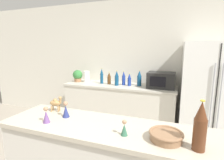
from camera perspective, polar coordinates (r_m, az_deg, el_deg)
The scene contains 18 objects.
wall_back at distance 3.59m, azimuth 8.80°, elevation 4.96°, with size 8.00×0.06×2.55m.
back_counter at distance 3.53m, azimuth 2.25°, elevation -8.73°, with size 2.15×0.63×0.90m.
refrigerator at distance 3.23m, azimuth 29.56°, elevation -4.51°, with size 0.91×0.75×1.70m.
potted_plant at distance 3.77m, azimuth -11.14°, elevation 1.43°, with size 0.20×0.20×0.25m.
paper_towel_roll at distance 3.70m, azimuth -8.32°, elevation 1.11°, with size 0.12×0.12×0.23m.
microwave at distance 3.25m, azimuth 15.76°, elevation -0.02°, with size 0.48×0.37×0.28m.
back_bottle_0 at distance 3.31m, azimuth 5.68°, elevation 0.03°, with size 0.07×0.07×0.24m.
back_bottle_1 at distance 3.45m, azimuth -0.96°, elevation 0.56°, with size 0.07×0.07×0.25m.
back_bottle_2 at distance 3.51m, azimuth -3.39°, elevation 1.27°, with size 0.06×0.06×0.31m.
back_bottle_3 at distance 3.33m, azimuth 8.91°, elevation 0.52°, with size 0.08×0.08×0.30m.
back_bottle_4 at distance 3.37m, azimuth 3.83°, elevation 0.55°, with size 0.06×0.06×0.27m.
back_bottle_5 at distance 3.33m, azimuth 1.54°, elevation 0.55°, with size 0.07×0.07×0.29m.
wine_bottle at distance 1.22m, azimuth 26.85°, elevation -13.45°, with size 0.08×0.08×0.32m.
fruit_bowl at distance 1.30m, azimuth 17.20°, elevation -16.96°, with size 0.23×0.23×0.06m.
camel_figurine at distance 1.83m, azimuth -17.90°, elevation -7.04°, with size 0.13×0.08×0.16m.
wise_man_figurine_blue at distance 1.66m, azimuth -14.87°, elevation -9.55°, with size 0.06×0.06×0.15m.
wise_man_figurine_crimson at distance 1.30m, azimuth 4.02°, elevation -15.58°, with size 0.05×0.05×0.12m.
wise_man_figurine_purple at distance 1.60m, azimuth -20.70°, elevation -10.87°, with size 0.06×0.06×0.14m.
Camera 1 is at (0.71, -0.77, 1.61)m, focal length 28.00 mm.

